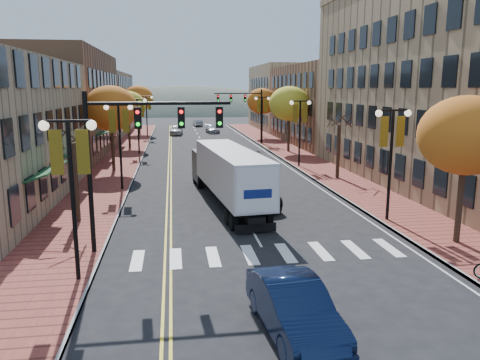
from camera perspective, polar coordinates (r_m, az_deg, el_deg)
name	(u,v)px	position (r m, az deg, el deg)	size (l,w,h in m)	color
ground	(275,271)	(18.89, 4.34, -11.06)	(200.00, 200.00, 0.00)	black
sidewalk_left	(124,157)	(50.32, -13.99, 2.74)	(4.00, 85.00, 0.15)	brown
sidewalk_right	(292,154)	(51.69, 6.30, 3.22)	(4.00, 85.00, 0.15)	brown
building_left_mid	(48,104)	(54.68, -22.36, 8.60)	(12.00, 24.00, 11.00)	brown
building_left_far	(89,103)	(79.19, -17.97, 8.87)	(12.00, 26.00, 9.50)	#9E8966
building_right_near	(471,83)	(39.93, 26.36, 10.54)	(15.00, 28.00, 15.00)	#997F5B
building_right_mid	(345,105)	(63.19, 12.69, 8.93)	(15.00, 24.00, 10.00)	brown
building_right_far	(300,98)	(84.11, 7.33, 9.93)	(15.00, 20.00, 11.00)	#9E8966
tree_left_a	(76,183)	(26.04, -19.40, -0.30)	(0.28, 0.28, 4.20)	#382619
tree_left_b	(111,108)	(41.41, -15.48, 8.41)	(4.48, 4.48, 7.21)	#382619
tree_left_c	(128,106)	(57.33, -13.49, 8.76)	(4.16, 4.16, 6.69)	#382619
tree_left_d	(138,98)	(75.25, -12.29, 9.72)	(4.61, 4.61, 7.42)	#382619
tree_right_a	(466,136)	(23.10, 25.83, 4.89)	(4.16, 4.16, 6.69)	#382619
tree_right_b	(338,151)	(37.67, 11.88, 3.46)	(0.28, 0.28, 4.20)	#382619
tree_right_c	(289,104)	(52.69, 6.02, 9.24)	(4.48, 4.48, 7.21)	#382619
tree_right_d	(262,101)	(68.31, 2.69, 9.57)	(4.35, 4.35, 7.00)	#382619
lamp_left_a	(71,169)	(17.67, -19.92, 1.24)	(1.96, 0.36, 6.05)	black
lamp_left_b	(119,130)	(33.38, -14.49, 5.91)	(1.96, 0.36, 6.05)	black
lamp_left_c	(138,115)	(51.27, -12.36, 7.71)	(1.96, 0.36, 6.05)	black
lamp_left_d	(146,108)	(69.21, -11.33, 8.57)	(1.96, 0.36, 6.05)	black
lamp_right_a	(392,143)	(25.87, 17.99, 4.31)	(1.96, 0.36, 6.05)	black
lamp_right_b	(300,120)	(42.70, 7.32, 7.24)	(1.96, 0.36, 6.05)	black
lamp_right_c	(262,111)	(60.21, 2.72, 8.42)	(1.96, 0.36, 6.05)	black
traffic_mast_near	(135,141)	(20.24, -12.73, 4.62)	(6.10, 0.35, 7.00)	black
traffic_mast_far	(246,106)	(59.83, 0.80, 9.02)	(6.10, 0.34, 7.00)	black
semi_truck	(227,171)	(29.13, -1.66, 1.13)	(3.71, 14.31, 3.54)	black
navy_sedan	(294,308)	(14.28, 6.59, -15.19)	(1.71, 4.90, 1.61)	#0D1836
black_suv	(255,195)	(28.46, 1.87, -1.89)	(2.38, 5.15, 1.43)	black
car_far_white	(176,130)	(73.54, -7.78, 6.07)	(1.83, 4.56, 1.55)	beige
car_far_silver	(212,129)	(76.10, -3.38, 6.22)	(1.80, 4.43, 1.28)	#A8A6AE
car_far_oncoming	(198,123)	(89.91, -5.19, 6.96)	(1.39, 3.98, 1.31)	#A3A4AA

